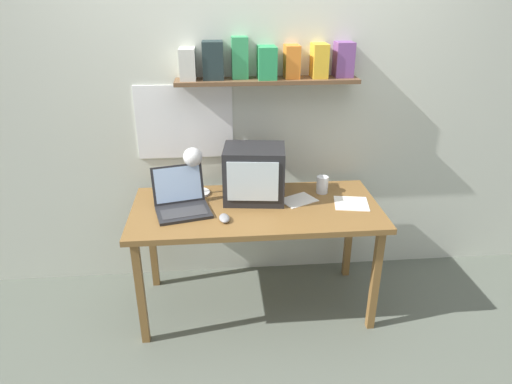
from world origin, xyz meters
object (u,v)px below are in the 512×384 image
at_px(laptop, 181,200).
at_px(printed_handout, 351,203).
at_px(loose_paper_near_monitor, 298,200).
at_px(corner_desk, 256,216).
at_px(juice_glass, 322,185).
at_px(computer_mouse, 224,218).
at_px(desk_lamp, 194,164).
at_px(crt_monitor, 254,174).

xyz_separation_m(laptop, printed_handout, (1.05, -0.02, -0.06)).
bearing_deg(printed_handout, loose_paper_near_monitor, 166.44).
distance_m(corner_desk, juice_glass, 0.49).
bearing_deg(computer_mouse, desk_lamp, 117.83).
bearing_deg(loose_paper_near_monitor, crt_monitor, 169.60).
height_order(juice_glass, computer_mouse, juice_glass).
bearing_deg(loose_paper_near_monitor, laptop, -175.51).
bearing_deg(juice_glass, crt_monitor, -173.26).
height_order(corner_desk, loose_paper_near_monitor, loose_paper_near_monitor).
bearing_deg(laptop, computer_mouse, -47.33).
distance_m(laptop, computer_mouse, 0.31).
relative_size(laptop, juice_glass, 3.34).
height_order(corner_desk, crt_monitor, crt_monitor).
xyz_separation_m(juice_glass, loose_paper_near_monitor, (-0.17, -0.10, -0.05)).
bearing_deg(laptop, juice_glass, -3.07).
xyz_separation_m(desk_lamp, juice_glass, (0.82, 0.00, -0.18)).
bearing_deg(crt_monitor, computer_mouse, -117.81).
bearing_deg(desk_lamp, printed_handout, 5.08).
distance_m(computer_mouse, loose_paper_near_monitor, 0.52).
height_order(corner_desk, laptop, laptop).
height_order(crt_monitor, laptop, crt_monitor).
bearing_deg(corner_desk, loose_paper_near_monitor, 13.78).
bearing_deg(laptop, loose_paper_near_monitor, -8.77).
xyz_separation_m(corner_desk, laptop, (-0.45, 0.01, 0.13)).
relative_size(desk_lamp, loose_paper_near_monitor, 1.31).
height_order(corner_desk, juice_glass, juice_glass).
relative_size(crt_monitor, computer_mouse, 3.64).
bearing_deg(desk_lamp, computer_mouse, -46.69).
bearing_deg(corner_desk, printed_handout, -0.97).
bearing_deg(juice_glass, printed_handout, -51.33).
bearing_deg(corner_desk, laptop, 178.71).
bearing_deg(printed_handout, juice_glass, 128.67).
bearing_deg(laptop, desk_lamp, 49.60).
height_order(desk_lamp, printed_handout, desk_lamp).
bearing_deg(juice_glass, loose_paper_near_monitor, -149.01).
xyz_separation_m(crt_monitor, desk_lamp, (-0.37, 0.05, 0.06)).
height_order(computer_mouse, printed_handout, computer_mouse).
xyz_separation_m(desk_lamp, printed_handout, (0.97, -0.18, -0.23)).
bearing_deg(loose_paper_near_monitor, corner_desk, -166.22).
bearing_deg(laptop, printed_handout, -14.37).
xyz_separation_m(corner_desk, desk_lamp, (-0.37, 0.17, 0.30)).
bearing_deg(desk_lamp, laptop, -101.66).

